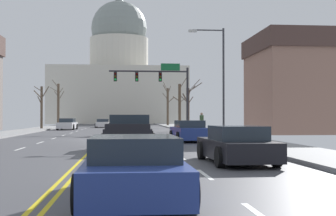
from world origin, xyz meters
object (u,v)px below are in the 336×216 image
signal_gantry (159,82)px  sedan_near_00 (129,127)px  sedan_near_05 (134,169)px  street_lamp_right (218,71)px  sedan_near_01 (128,129)px  pickup_truck_near_03 (130,133)px  sedan_oncoming_01 (103,123)px  pedestrian_00 (202,122)px  sedan_near_02 (189,131)px  sedan_near_04 (236,146)px  sedan_oncoming_00 (67,124)px

signal_gantry → sedan_near_00: size_ratio=1.78×
signal_gantry → sedan_near_05: (-3.18, -37.74, -4.39)m
street_lamp_right → sedan_near_01: size_ratio=1.68×
pickup_truck_near_03 → sedan_oncoming_01: (-3.28, 42.77, -0.17)m
pickup_truck_near_03 → pedestrian_00: 17.79m
signal_gantry → sedan_near_00: bearing=-128.3°
sedan_near_01 → sedan_oncoming_01: (-3.27, 29.52, 0.01)m
sedan_near_02 → sedan_oncoming_01: size_ratio=1.07×
sedan_near_05 → pedestrian_00: pedestrian_00 is taller
sedan_near_01 → sedan_near_04: bearing=-80.4°
signal_gantry → pickup_truck_near_03: signal_gantry is taller
sedan_oncoming_01 → pickup_truck_near_03: bearing=-85.6°
signal_gantry → street_lamp_right: size_ratio=1.05×
sedan_near_01 → pedestrian_00: pedestrian_00 is taller
signal_gantry → sedan_near_00: 6.56m
sedan_near_00 → pedestrian_00: (6.06, -3.82, 0.49)m
street_lamp_right → sedan_near_00: bearing=120.0°
sedan_near_02 → sedan_oncoming_00: 28.24m
sedan_near_00 → sedan_oncoming_01: sedan_near_00 is taller
sedan_near_01 → sedan_near_04: 20.57m
sedan_near_01 → pedestrian_00: size_ratio=2.63×
sedan_near_02 → pedestrian_00: size_ratio=2.72×
sedan_near_00 → sedan_oncoming_01: bearing=98.6°
sedan_near_05 → sedan_near_00: bearing=89.8°
signal_gantry → sedan_oncoming_01: signal_gantry is taller
pickup_truck_near_03 → sedan_oncoming_01: size_ratio=1.34×
sedan_near_00 → sedan_near_04: size_ratio=0.98×
sedan_near_04 → sedan_near_01: bearing=99.6°
sedan_oncoming_01 → sedan_near_00: bearing=-81.4°
sedan_near_00 → pickup_truck_near_03: pickup_truck_near_03 is taller
pickup_truck_near_03 → sedan_oncoming_00: size_ratio=1.24×
street_lamp_right → sedan_near_04: (-2.81, -16.92, -4.07)m
sedan_near_05 → sedan_oncoming_01: 56.24m
street_lamp_right → sedan_near_05: 24.45m
sedan_near_02 → sedan_oncoming_00: sedan_oncoming_00 is taller
street_lamp_right → sedan_near_04: street_lamp_right is taller
street_lamp_right → sedan_near_05: size_ratio=1.61×
sedan_near_00 → sedan_near_01: sedan_near_00 is taller
sedan_near_00 → sedan_oncoming_00: 13.79m
street_lamp_right → sedan_near_01: 8.19m
pedestrian_00 → sedan_oncoming_00: bearing=129.5°
sedan_oncoming_01 → pedestrian_00: (9.44, -26.08, 0.53)m
sedan_near_00 → pedestrian_00: bearing=-32.3°
sedan_near_01 → sedan_near_02: 7.94m
sedan_near_00 → sedan_near_04: sedan_near_00 is taller
street_lamp_right → sedan_near_04: bearing=-99.4°
sedan_oncoming_01 → street_lamp_right: bearing=-73.9°
sedan_near_00 → sedan_near_02: bearing=-75.9°
sedan_near_01 → pedestrian_00: (6.17, 3.43, 0.55)m
sedan_oncoming_00 → pickup_truck_near_03: bearing=-78.1°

